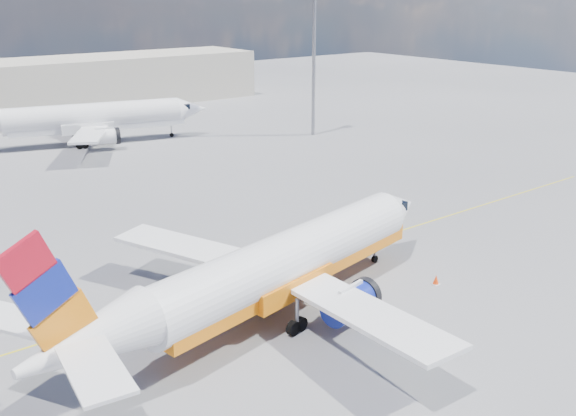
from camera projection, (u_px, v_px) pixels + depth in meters
ground at (342, 272)px, 43.72m from camera, size 240.00×240.00×0.00m
taxi_line at (314, 258)px, 45.97m from camera, size 70.00×0.15×0.01m
terminal_main at (48, 86)px, 101.61m from camera, size 70.00×14.00×8.00m
main_jet at (277, 266)px, 36.90m from camera, size 31.15×24.05×9.40m
second_jet at (85, 118)px, 79.21m from camera, size 32.31×24.71×9.76m
gse_tug at (379, 215)px, 52.41m from camera, size 2.39×1.48×1.69m
traffic_cone at (436, 280)px, 41.75m from camera, size 0.46×0.46×0.64m
floodlight_mast at (314, 36)px, 81.47m from camera, size 1.55×1.55×21.30m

